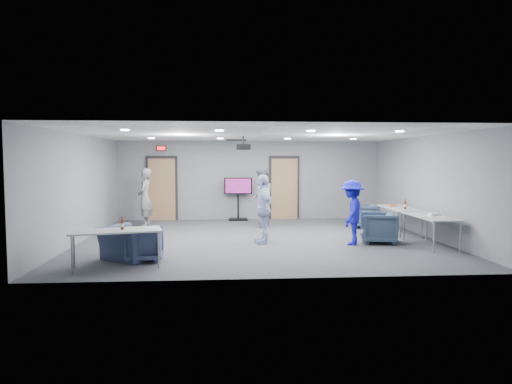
{
  "coord_description": "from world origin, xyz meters",
  "views": [
    {
      "loc": [
        -0.93,
        -11.73,
        2.05
      ],
      "look_at": [
        -0.04,
        0.38,
        1.2
      ],
      "focal_mm": 32.0,
      "sensor_mm": 36.0,
      "label": 1
    }
  ],
  "objects": [
    {
      "name": "hvac_diffuser",
      "position": [
        -0.5,
        2.8,
        2.69
      ],
      "size": [
        0.6,
        0.6,
        0.03
      ],
      "primitive_type": "cube",
      "color": "black",
      "rests_on": "ceiling"
    },
    {
      "name": "chair_front_a",
      "position": [
        -2.53,
        -2.4,
        0.32
      ],
      "size": [
        0.71,
        0.73,
        0.65
      ],
      "primitive_type": "imported",
      "rotation": [
        0.0,
        0.0,
        3.16
      ],
      "color": "#3C4868",
      "rests_on": "floor"
    },
    {
      "name": "door_right",
      "position": [
        1.2,
        3.95,
        1.07
      ],
      "size": [
        1.06,
        0.17,
        2.24
      ],
      "color": "black",
      "rests_on": "wall_back"
    },
    {
      "name": "floor",
      "position": [
        0.0,
        0.0,
        0.0
      ],
      "size": [
        9.0,
        9.0,
        0.0
      ],
      "primitive_type": "plane",
      "color": "#323439",
      "rests_on": "ground"
    },
    {
      "name": "snack_box",
      "position": [
        3.92,
        0.94,
        0.75
      ],
      "size": [
        0.22,
        0.16,
        0.05
      ],
      "primitive_type": "cube",
      "rotation": [
        0.0,
        0.0,
        0.11
      ],
      "color": "#CB5E32",
      "rests_on": "table_right_a"
    },
    {
      "name": "person_b",
      "position": [
        0.25,
        2.15,
        0.9
      ],
      "size": [
        0.77,
        0.94,
        1.81
      ],
      "primitive_type": "imported",
      "rotation": [
        0.0,
        0.0,
        -1.67
      ],
      "color": "slate",
      "rests_on": "floor"
    },
    {
      "name": "ceiling",
      "position": [
        0.0,
        0.0,
        2.7
      ],
      "size": [
        9.0,
        9.0,
        0.0
      ],
      "primitive_type": "plane",
      "rotation": [
        3.14,
        0.0,
        0.0
      ],
      "color": "white",
      "rests_on": "wall_back"
    },
    {
      "name": "person_a",
      "position": [
        -3.33,
        2.47,
        0.9
      ],
      "size": [
        0.45,
        0.67,
        1.8
      ],
      "primitive_type": "imported",
      "rotation": [
        0.0,
        0.0,
        -1.61
      ],
      "color": "gray",
      "rests_on": "floor"
    },
    {
      "name": "person_d",
      "position": [
        2.19,
        -0.96,
        0.79
      ],
      "size": [
        0.96,
        1.17,
        1.57
      ],
      "primitive_type": "imported",
      "rotation": [
        0.0,
        0.0,
        -2.01
      ],
      "color": "#1D1FBD",
      "rests_on": "floor"
    },
    {
      "name": "exit_sign",
      "position": [
        -3.0,
        3.93,
        2.45
      ],
      "size": [
        0.32,
        0.08,
        0.16
      ],
      "color": "black",
      "rests_on": "wall_back"
    },
    {
      "name": "chair_right_b",
      "position": [
        2.9,
        -0.8,
        0.38
      ],
      "size": [
        0.98,
        0.96,
        0.76
      ],
      "primitive_type": "imported",
      "rotation": [
        0.0,
        0.0,
        -1.78
      ],
      "color": "#324357",
      "rests_on": "floor"
    },
    {
      "name": "table_right_b",
      "position": [
        4.0,
        -1.29,
        0.69
      ],
      "size": [
        0.76,
        1.81,
        0.73
      ],
      "rotation": [
        0.0,
        0.0,
        1.57
      ],
      "color": "#A6A8AB",
      "rests_on": "floor"
    },
    {
      "name": "bottle_right",
      "position": [
        3.99,
        0.2,
        0.83
      ],
      "size": [
        0.07,
        0.07,
        0.27
      ],
      "color": "#59220F",
      "rests_on": "table_right_a"
    },
    {
      "name": "wall_front",
      "position": [
        0.0,
        -4.0,
        1.35
      ],
      "size": [
        9.0,
        0.02,
        2.7
      ],
      "primitive_type": "cube",
      "color": "gray",
      "rests_on": "floor"
    },
    {
      "name": "table_front_left",
      "position": [
        -2.96,
        -3.0,
        0.68
      ],
      "size": [
        1.81,
        1.09,
        0.73
      ],
      "rotation": [
        0.0,
        0.0,
        0.24
      ],
      "color": "#A6A8AB",
      "rests_on": "floor"
    },
    {
      "name": "projector",
      "position": [
        -0.38,
        0.47,
        2.4
      ],
      "size": [
        0.38,
        0.36,
        0.36
      ],
      "rotation": [
        0.0,
        0.0,
        0.03
      ],
      "color": "black",
      "rests_on": "ceiling"
    },
    {
      "name": "tv_stand",
      "position": [
        -0.41,
        3.75,
        0.83
      ],
      "size": [
        0.95,
        0.45,
        1.46
      ],
      "color": "black",
      "rests_on": "floor"
    },
    {
      "name": "chair_front_b",
      "position": [
        -2.87,
        -2.25,
        0.34
      ],
      "size": [
        1.39,
        1.36,
        0.69
      ],
      "primitive_type": "imported",
      "rotation": [
        0.0,
        0.0,
        2.53
      ],
      "color": "#394464",
      "rests_on": "floor"
    },
    {
      "name": "downlights",
      "position": [
        0.0,
        0.0,
        2.68
      ],
      "size": [
        6.18,
        3.78,
        0.02
      ],
      "color": "white",
      "rests_on": "ceiling"
    },
    {
      "name": "wrapper",
      "position": [
        4.1,
        -1.25,
        0.76
      ],
      "size": [
        0.28,
        0.21,
        0.06
      ],
      "primitive_type": "cube",
      "rotation": [
        0.0,
        0.0,
        0.16
      ],
      "color": "silver",
      "rests_on": "table_right_b"
    },
    {
      "name": "wall_back",
      "position": [
        0.0,
        4.0,
        1.35
      ],
      "size": [
        9.0,
        0.02,
        2.7
      ],
      "primitive_type": "cube",
      "color": "gray",
      "rests_on": "floor"
    },
    {
      "name": "chair_right_a",
      "position": [
        3.35,
        1.78,
        0.35
      ],
      "size": [
        0.84,
        0.83,
        0.7
      ],
      "primitive_type": "imported",
      "rotation": [
        0.0,
        0.0,
        -1.68
      ],
      "color": "#3A4A65",
      "rests_on": "floor"
    },
    {
      "name": "wall_left",
      "position": [
        -4.5,
        0.0,
        1.35
      ],
      "size": [
        0.02,
        8.0,
        2.7
      ],
      "primitive_type": "cube",
      "color": "gray",
      "rests_on": "floor"
    },
    {
      "name": "person_c",
      "position": [
        0.06,
        -0.59,
        0.85
      ],
      "size": [
        0.57,
        1.05,
        1.7
      ],
      "primitive_type": "imported",
      "rotation": [
        0.0,
        0.0,
        -1.41
      ],
      "color": "silver",
      "rests_on": "floor"
    },
    {
      "name": "door_left",
      "position": [
        -3.0,
        3.95,
        1.07
      ],
      "size": [
        1.06,
        0.17,
        2.24
      ],
      "color": "black",
      "rests_on": "wall_back"
    },
    {
      "name": "table_right_a",
      "position": [
        4.0,
        0.61,
        0.68
      ],
      "size": [
        0.74,
        1.77,
        0.73
      ],
      "rotation": [
        0.0,
        0.0,
        1.57
      ],
      "color": "#A6A8AB",
      "rests_on": "floor"
    },
    {
      "name": "bottle_front",
      "position": [
        -2.85,
        -2.95,
        0.82
      ],
      "size": [
        0.06,
        0.06,
        0.25
      ],
      "color": "#59220F",
      "rests_on": "table_front_left"
    },
    {
      "name": "wall_right",
      "position": [
        4.5,
        0.0,
        1.35
      ],
      "size": [
        0.02,
        8.0,
        2.7
      ],
      "primitive_type": "cube",
      "color": "gray",
      "rests_on": "floor"
    }
  ]
}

